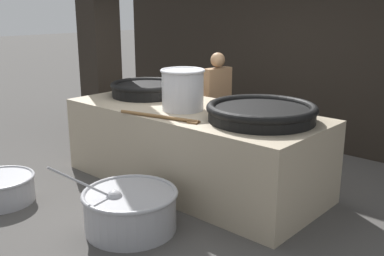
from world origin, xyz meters
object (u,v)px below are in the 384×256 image
object	(u,v)px
giant_wok_far	(262,112)
prep_bowl_vegetables	(130,208)
giant_wok_near	(146,88)
stock_pot	(183,89)
cook	(217,100)
prep_bowl_meat	(1,188)

from	to	relation	value
giant_wok_far	prep_bowl_vegetables	size ratio (longest dim) A/B	1.01
giant_wok_far	giant_wok_near	bearing A→B (deg)	176.88
stock_pot	giant_wok_near	bearing A→B (deg)	163.80
giant_wok_far	cook	world-z (taller)	cook
giant_wok_near	stock_pot	bearing A→B (deg)	-16.20
giant_wok_near	cook	size ratio (longest dim) A/B	0.63
cook	prep_bowl_vegetables	bearing A→B (deg)	117.08
giant_wok_far	prep_bowl_vegetables	xyz separation A→B (m)	(-0.62, -1.43, -0.87)
giant_wok_near	prep_bowl_vegetables	world-z (taller)	giant_wok_near
giant_wok_near	giant_wok_far	world-z (taller)	giant_wok_near
prep_bowl_vegetables	giant_wok_near	bearing A→B (deg)	132.59
stock_pot	prep_bowl_vegetables	size ratio (longest dim) A/B	0.45
giant_wok_far	cook	xyz separation A→B (m)	(-1.53, 1.10, -0.25)
giant_wok_near	prep_bowl_meat	bearing A→B (deg)	-96.60
giant_wok_far	stock_pot	distance (m)	1.07
stock_pot	prep_bowl_meat	world-z (taller)	stock_pot
giant_wok_near	giant_wok_far	xyz separation A→B (m)	(2.04, -0.11, -0.01)
stock_pot	prep_bowl_meat	distance (m)	2.46
stock_pot	cook	world-z (taller)	cook
prep_bowl_meat	prep_bowl_vegetables	bearing A→B (deg)	19.05
cook	stock_pot	bearing A→B (deg)	118.14
stock_pot	cook	size ratio (longest dim) A/B	0.35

